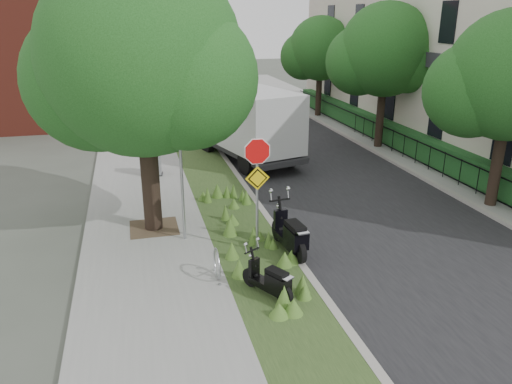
# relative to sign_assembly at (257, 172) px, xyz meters

# --- Properties ---
(ground) EXTENTS (120.00, 120.00, 0.00)m
(ground) POSITION_rel_sign_assembly_xyz_m (1.40, -0.58, -2.33)
(ground) COLOR #4C5147
(ground) RESTS_ON ground
(sidewalk_near) EXTENTS (3.50, 60.00, 0.12)m
(sidewalk_near) POSITION_rel_sign_assembly_xyz_m (-2.85, 9.42, -2.27)
(sidewalk_near) COLOR gray
(sidewalk_near) RESTS_ON ground
(verge) EXTENTS (2.00, 60.00, 0.12)m
(verge) POSITION_rel_sign_assembly_xyz_m (-0.10, 9.42, -2.27)
(verge) COLOR #2A421C
(verge) RESTS_ON ground
(kerb_near) EXTENTS (0.20, 60.00, 0.13)m
(kerb_near) POSITION_rel_sign_assembly_xyz_m (0.90, 9.42, -2.26)
(kerb_near) COLOR #9E9991
(kerb_near) RESTS_ON ground
(road) EXTENTS (7.00, 60.00, 0.01)m
(road) POSITION_rel_sign_assembly_xyz_m (4.40, 9.42, -2.32)
(road) COLOR black
(road) RESTS_ON ground
(kerb_far) EXTENTS (0.20, 60.00, 0.13)m
(kerb_far) POSITION_rel_sign_assembly_xyz_m (7.90, 9.42, -2.26)
(kerb_far) COLOR #9E9991
(kerb_far) RESTS_ON ground
(footpath_far) EXTENTS (3.20, 60.00, 0.12)m
(footpath_far) POSITION_rel_sign_assembly_xyz_m (9.60, 9.42, -2.27)
(footpath_far) COLOR gray
(footpath_far) RESTS_ON ground
(street_tree_main) EXTENTS (6.21, 5.54, 7.66)m
(street_tree_main) POSITION_rel_sign_assembly_xyz_m (-2.68, 2.28, 2.48)
(street_tree_main) COLOR black
(street_tree_main) RESTS_ON ground
(bare_post) EXTENTS (0.08, 0.08, 4.00)m
(bare_post) POSITION_rel_sign_assembly_xyz_m (-1.80, 1.22, -0.21)
(bare_post) COLOR #A5A8AD
(bare_post) RESTS_ON ground
(bike_hoop) EXTENTS (0.06, 0.78, 0.77)m
(bike_hoop) POSITION_rel_sign_assembly_xyz_m (-1.30, -1.18, -1.83)
(bike_hoop) COLOR #A5A8AD
(bike_hoop) RESTS_ON ground
(sign_assembly) EXTENTS (0.94, 0.08, 3.22)m
(sign_assembly) POSITION_rel_sign_assembly_xyz_m (0.00, 0.00, 0.00)
(sign_assembly) COLOR #A5A8AD
(sign_assembly) RESTS_ON ground
(fence_far) EXTENTS (0.04, 24.00, 1.00)m
(fence_far) POSITION_rel_sign_assembly_xyz_m (8.60, 9.42, -1.66)
(fence_far) COLOR black
(fence_far) RESTS_ON ground
(hedge_far) EXTENTS (1.00, 24.00, 1.10)m
(hedge_far) POSITION_rel_sign_assembly_xyz_m (9.30, 9.42, -1.66)
(hedge_far) COLOR #17411C
(hedge_far) RESTS_ON footpath_far
(terrace_houses) EXTENTS (7.40, 26.40, 8.20)m
(terrace_houses) POSITION_rel_sign_assembly_xyz_m (12.89, 9.42, 1.83)
(terrace_houses) COLOR beige
(terrace_houses) RESTS_ON ground
(brick_building) EXTENTS (9.40, 10.40, 8.30)m
(brick_building) POSITION_rel_sign_assembly_xyz_m (-8.10, 21.42, 1.88)
(brick_building) COLOR maroon
(brick_building) RESTS_ON ground
(far_tree_a) EXTENTS (4.60, 4.10, 6.22)m
(far_tree_a) POSITION_rel_sign_assembly_xyz_m (8.34, 1.46, 1.80)
(far_tree_a) COLOR black
(far_tree_a) RESTS_ON ground
(far_tree_b) EXTENTS (4.83, 4.31, 6.56)m
(far_tree_b) POSITION_rel_sign_assembly_xyz_m (8.34, 9.46, 2.04)
(far_tree_b) COLOR black
(far_tree_b) RESTS_ON ground
(far_tree_c) EXTENTS (4.37, 3.89, 5.93)m
(far_tree_c) POSITION_rel_sign_assembly_xyz_m (8.34, 17.46, 1.63)
(far_tree_c) COLOR black
(far_tree_c) RESTS_ON ground
(scooter_near) EXTENTS (0.87, 1.36, 0.72)m
(scooter_near) POSITION_rel_sign_assembly_xyz_m (-0.26, -2.35, -1.86)
(scooter_near) COLOR black
(scooter_near) RESTS_ON ground
(scooter_far) EXTENTS (0.55, 2.01, 0.96)m
(scooter_far) POSITION_rel_sign_assembly_xyz_m (0.82, -0.44, -1.74)
(scooter_far) COLOR black
(scooter_far) RESTS_ON ground
(box_truck) EXTENTS (3.78, 6.32, 2.68)m
(box_truck) POSITION_rel_sign_assembly_xyz_m (1.92, 8.84, -0.58)
(box_truck) COLOR #262628
(box_truck) RESTS_ON ground
(utility_cabinet) EXTENTS (0.84, 0.61, 1.04)m
(utility_cabinet) POSITION_rel_sign_assembly_xyz_m (-2.34, 7.49, -1.71)
(utility_cabinet) COLOR #262628
(utility_cabinet) RESTS_ON ground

